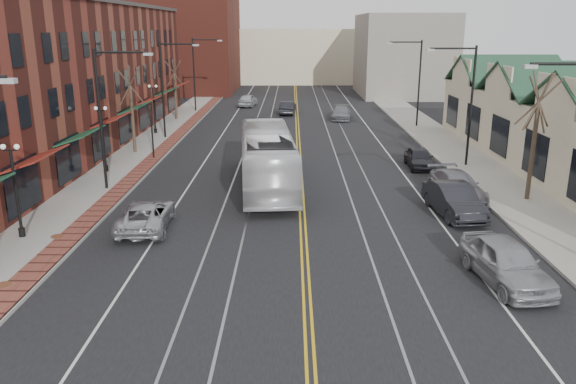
{
  "coord_description": "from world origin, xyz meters",
  "views": [
    {
      "loc": [
        -0.55,
        -15.81,
        9.29
      ],
      "look_at": [
        -0.72,
        8.93,
        2.0
      ],
      "focal_mm": 35.0,
      "sensor_mm": 36.0,
      "label": 1
    }
  ],
  "objects_px": {
    "parked_car_c": "(457,186)",
    "parked_car_d": "(419,158)",
    "parked_suv": "(146,215)",
    "parked_car_b": "(454,200)",
    "transit_bus": "(267,158)",
    "parked_car_a": "(506,262)"
  },
  "relations": [
    {
      "from": "transit_bus",
      "to": "parked_car_d",
      "type": "relative_size",
      "value": 3.1
    },
    {
      "from": "parked_car_a",
      "to": "parked_suv",
      "type": "bearing_deg",
      "value": 150.99
    },
    {
      "from": "parked_car_a",
      "to": "parked_car_b",
      "type": "distance_m",
      "value": 7.9
    },
    {
      "from": "parked_car_b",
      "to": "parked_car_c",
      "type": "bearing_deg",
      "value": 64.68
    },
    {
      "from": "parked_suv",
      "to": "parked_car_a",
      "type": "height_order",
      "value": "parked_car_a"
    },
    {
      "from": "transit_bus",
      "to": "parked_car_b",
      "type": "distance_m",
      "value": 11.14
    },
    {
      "from": "parked_car_b",
      "to": "parked_suv",
      "type": "bearing_deg",
      "value": -178.69
    },
    {
      "from": "parked_car_b",
      "to": "parked_car_a",
      "type": "bearing_deg",
      "value": -98.22
    },
    {
      "from": "parked_car_a",
      "to": "transit_bus",
      "type": "bearing_deg",
      "value": 117.77
    },
    {
      "from": "parked_car_a",
      "to": "parked_car_d",
      "type": "bearing_deg",
      "value": 79.9
    },
    {
      "from": "parked_car_d",
      "to": "parked_car_c",
      "type": "bearing_deg",
      "value": -84.84
    },
    {
      "from": "parked_suv",
      "to": "parked_car_d",
      "type": "distance_m",
      "value": 19.92
    },
    {
      "from": "parked_car_c",
      "to": "parked_car_d",
      "type": "distance_m",
      "value": 7.25
    },
    {
      "from": "parked_car_c",
      "to": "parked_car_d",
      "type": "height_order",
      "value": "parked_car_c"
    },
    {
      "from": "parked_car_c",
      "to": "parked_car_b",
      "type": "bearing_deg",
      "value": -115.14
    },
    {
      "from": "parked_suv",
      "to": "parked_car_b",
      "type": "relative_size",
      "value": 0.98
    },
    {
      "from": "parked_car_a",
      "to": "parked_car_c",
      "type": "distance_m",
      "value": 10.9
    },
    {
      "from": "parked_car_b",
      "to": "parked_car_c",
      "type": "height_order",
      "value": "parked_car_b"
    },
    {
      "from": "transit_bus",
      "to": "parked_suv",
      "type": "xyz_separation_m",
      "value": [
        -5.5,
        -7.45,
        -1.08
      ]
    },
    {
      "from": "parked_car_d",
      "to": "parked_suv",
      "type": "bearing_deg",
      "value": -141.04
    },
    {
      "from": "parked_car_b",
      "to": "parked_car_d",
      "type": "relative_size",
      "value": 1.22
    },
    {
      "from": "parked_suv",
      "to": "parked_car_a",
      "type": "xyz_separation_m",
      "value": [
        15.0,
        -5.8,
        0.16
      ]
    }
  ]
}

